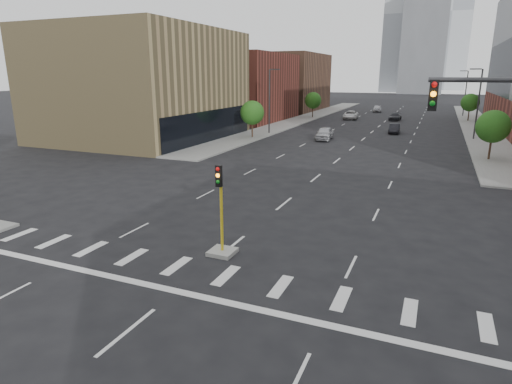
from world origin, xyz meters
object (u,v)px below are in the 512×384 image
Objects in this scene: median_traffic_signal at (222,235)px; car_distant at (377,109)px; car_near_left at (324,133)px; car_deep_right at (395,117)px; car_mid_right at (394,129)px; car_far_left at (351,115)px.

median_traffic_signal is 0.98× the size of car_distant.
car_near_left is 29.79m from car_deep_right.
median_traffic_signal reaches higher than car_mid_right.
median_traffic_signal is at bearing -90.89° from car_far_left.
car_far_left is at bearing -169.65° from car_deep_right.
car_near_left is at bearing -96.89° from car_distant.
car_deep_right is (6.16, 29.15, -0.15)m from car_near_left.
car_mid_right is 20.25m from car_far_left.
median_traffic_signal is 48.81m from car_mid_right.
car_mid_right reaches higher than car_deep_right.
car_distant is (-4.11, 85.06, -0.21)m from median_traffic_signal.
car_far_left is 18.79m from car_distant.
median_traffic_signal is at bearing -87.76° from car_near_left.
car_far_left is 1.22× the size of car_deep_right.
median_traffic_signal is at bearing -93.44° from car_distant.
car_mid_right is 0.89× the size of car_deep_right.
car_mid_right is at bearing -67.66° from car_far_left.
car_near_left is 1.04× the size of car_deep_right.
car_mid_right is 37.08m from car_distant.
car_deep_right is at bearing 1.31° from car_far_left.
car_far_left reaches higher than car_distant.
car_far_left is (-9.78, 17.73, 0.11)m from car_mid_right.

